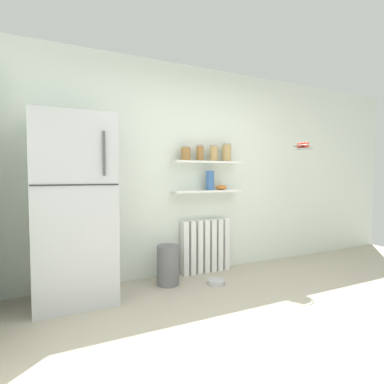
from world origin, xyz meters
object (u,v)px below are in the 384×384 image
(radiator, at_px, (206,246))
(pet_food_bowl, at_px, (216,282))
(shelf_bowl, at_px, (221,187))
(storage_jar_0, at_px, (186,153))
(hanging_fruit_basket, at_px, (304,146))
(storage_jar_3, at_px, (227,153))
(storage_jar_1, at_px, (200,153))
(refrigerator, at_px, (74,209))
(vase, at_px, (210,180))
(trash_bin, at_px, (168,265))
(storage_jar_2, at_px, (214,153))

(radiator, bearing_deg, pet_food_bowl, -102.45)
(shelf_bowl, relative_size, pet_food_bowl, 0.73)
(radiator, distance_m, pet_food_bowl, 0.55)
(storage_jar_0, xyz_separation_m, hanging_fruit_basket, (1.52, -0.39, 0.12))
(storage_jar_0, xyz_separation_m, storage_jar_3, (0.58, 0.00, 0.03))
(storage_jar_1, relative_size, shelf_bowl, 1.41)
(storage_jar_3, height_order, shelf_bowl, storage_jar_3)
(refrigerator, xyz_separation_m, storage_jar_0, (1.29, 0.21, 0.60))
(radiator, relative_size, storage_jar_3, 2.89)
(storage_jar_3, relative_size, vase, 0.95)
(storage_jar_1, relative_size, pet_food_bowl, 1.04)
(hanging_fruit_basket, bearing_deg, shelf_bowl, 158.86)
(storage_jar_1, relative_size, trash_bin, 0.45)
(storage_jar_2, distance_m, vase, 0.35)
(storage_jar_3, distance_m, trash_bin, 1.59)
(storage_jar_3, bearing_deg, refrigerator, -173.61)
(storage_jar_2, bearing_deg, radiator, 162.81)
(shelf_bowl, bearing_deg, storage_jar_2, 180.00)
(storage_jar_1, xyz_separation_m, storage_jar_3, (0.39, 0.00, 0.02))
(storage_jar_3, xyz_separation_m, pet_food_bowl, (-0.39, -0.42, -1.51))
(refrigerator, bearing_deg, shelf_bowl, 6.67)
(storage_jar_0, distance_m, storage_jar_1, 0.19)
(vase, height_order, trash_bin, vase)
(pet_food_bowl, bearing_deg, storage_jar_1, 89.76)
(vase, distance_m, trash_bin, 1.16)
(refrigerator, height_order, vase, refrigerator)
(storage_jar_1, bearing_deg, trash_bin, -159.33)
(storage_jar_3, xyz_separation_m, trash_bin, (-0.89, -0.19, -1.31))
(storage_jar_1, distance_m, storage_jar_3, 0.39)
(storage_jar_3, bearing_deg, pet_food_bowl, -133.05)
(shelf_bowl, xyz_separation_m, hanging_fruit_basket, (1.02, -0.39, 0.54))
(storage_jar_0, distance_m, storage_jar_2, 0.39)
(storage_jar_0, height_order, vase, storage_jar_0)
(shelf_bowl, distance_m, pet_food_bowl, 1.18)
(storage_jar_3, bearing_deg, storage_jar_1, 180.00)
(storage_jar_2, xyz_separation_m, shelf_bowl, (0.12, -0.00, -0.43))
(storage_jar_3, height_order, pet_food_bowl, storage_jar_3)
(vase, relative_size, trash_bin, 0.55)
(hanging_fruit_basket, bearing_deg, trash_bin, 173.64)
(radiator, height_order, storage_jar_2, storage_jar_2)
(storage_jar_3, relative_size, shelf_bowl, 1.62)
(vase, bearing_deg, radiator, 146.51)
(refrigerator, height_order, storage_jar_3, refrigerator)
(refrigerator, xyz_separation_m, vase, (1.63, 0.21, 0.27))
(trash_bin, xyz_separation_m, pet_food_bowl, (0.50, -0.23, -0.20))
(refrigerator, height_order, pet_food_bowl, refrigerator)
(vase, bearing_deg, storage_jar_3, 0.00)
(storage_jar_2, height_order, shelf_bowl, storage_jar_2)
(trash_bin, bearing_deg, storage_jar_0, 31.57)
(radiator, relative_size, storage_jar_1, 3.32)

